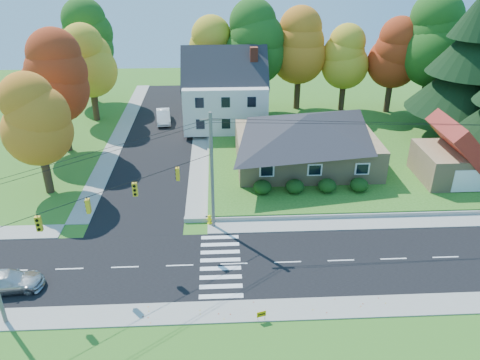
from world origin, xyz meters
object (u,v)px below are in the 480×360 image
(ranch_house, at_px, (306,139))
(fire_hydrant, at_px, (210,220))
(white_car, at_px, (163,116))
(silver_sedan, at_px, (7,281))

(ranch_house, height_order, fire_hydrant, ranch_house)
(fire_hydrant, bearing_deg, ranch_house, 46.77)
(ranch_house, distance_m, fire_hydrant, 14.63)
(white_car, bearing_deg, fire_hydrant, -83.17)
(fire_hydrant, bearing_deg, white_car, 103.91)
(ranch_house, bearing_deg, fire_hydrant, -133.23)
(ranch_house, height_order, white_car, ranch_house)
(ranch_house, bearing_deg, white_car, 137.71)
(white_car, xyz_separation_m, fire_hydrant, (6.20, -25.04, -0.40))
(silver_sedan, distance_m, fire_hydrant, 15.65)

